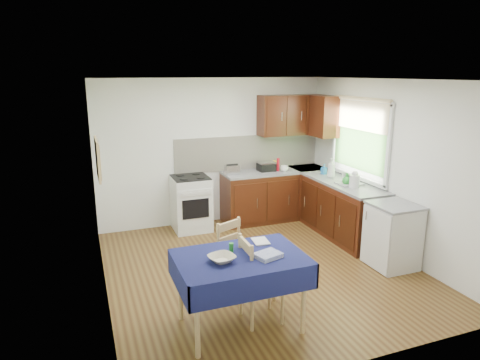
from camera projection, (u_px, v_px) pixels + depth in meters
name	position (u px, v px, depth m)	size (l,w,h in m)	color
floor	(261.00, 268.00, 5.80)	(4.20, 4.20, 0.00)	#492C13
ceiling	(263.00, 80.00, 5.19)	(4.00, 4.20, 0.02)	white
wall_back	(214.00, 152.00, 7.40)	(4.00, 0.02, 2.50)	white
wall_front	(361.00, 236.00, 3.59)	(4.00, 0.02, 2.50)	white
wall_left	(99.00, 194.00, 4.81)	(0.02, 4.20, 2.50)	silver
wall_right	(389.00, 167.00, 6.18)	(0.02, 4.20, 2.50)	white
base_cabinets	(305.00, 202.00, 7.30)	(1.90, 2.30, 0.86)	black
worktop_back	(275.00, 171.00, 7.58)	(1.90, 0.60, 0.04)	slate
worktop_right	(344.00, 183.00, 6.76)	(0.60, 1.70, 0.04)	slate
worktop_corner	(308.00, 168.00, 7.80)	(0.60, 0.60, 0.04)	slate
splashback	(249.00, 152.00, 7.62)	(2.70, 0.02, 0.60)	white
upper_cabinets	(301.00, 115.00, 7.50)	(1.20, 0.85, 0.70)	black
stove	(191.00, 203.00, 7.15)	(0.60, 0.61, 0.92)	silver
window	(360.00, 134.00, 6.71)	(0.04, 1.48, 1.26)	#315924
fridge	(393.00, 236.00, 5.78)	(0.58, 0.60, 0.89)	silver
corkboard	(98.00, 159.00, 5.01)	(0.04, 0.62, 0.47)	tan
dining_table	(240.00, 266.00, 4.32)	(1.30, 0.88, 0.79)	#101541
chair_far	(222.00, 251.00, 5.19)	(0.53, 0.53, 0.91)	tan
chair_near	(257.00, 277.00, 4.48)	(0.42, 0.42, 0.94)	tan
toaster	(232.00, 170.00, 7.23)	(0.24, 0.15, 0.18)	#BABABE
sandwich_press	(266.00, 166.00, 7.51)	(0.28, 0.24, 0.16)	black
sauce_bottle	(278.00, 165.00, 7.48)	(0.05, 0.05, 0.23)	red
yellow_packet	(273.00, 165.00, 7.67)	(0.11, 0.07, 0.14)	yellow
dish_rack	(349.00, 183.00, 6.62)	(0.37, 0.28, 0.18)	#96979C
kettle	(354.00, 180.00, 6.41)	(0.15, 0.15, 0.26)	silver
cup	(284.00, 169.00, 7.46)	(0.13, 0.13, 0.10)	white
soap_bottle_a	(331.00, 168.00, 7.01)	(0.12, 0.12, 0.32)	silver
soap_bottle_b	(324.00, 169.00, 7.26)	(0.08, 0.08, 0.17)	#1D66AD
soap_bottle_c	(347.00, 179.00, 6.57)	(0.14, 0.14, 0.18)	#278F2F
plate_bowl	(222.00, 259.00, 4.17)	(0.26, 0.26, 0.06)	beige
book	(253.00, 242.00, 4.64)	(0.16, 0.22, 0.02)	white
spice_jar	(231.00, 247.00, 4.39)	(0.05, 0.05, 0.10)	#238329
tea_towel	(268.00, 255.00, 4.27)	(0.25, 0.20, 0.04)	navy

